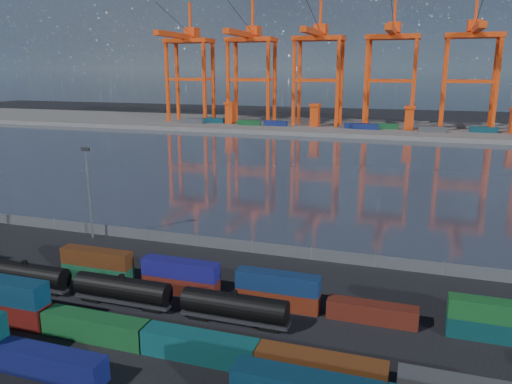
% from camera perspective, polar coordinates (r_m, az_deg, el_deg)
% --- Properties ---
extents(ground, '(700.00, 700.00, 0.00)m').
position_cam_1_polar(ground, '(60.66, -9.24, -15.84)').
color(ground, black).
rests_on(ground, ground).
extents(harbor_water, '(700.00, 700.00, 0.00)m').
position_cam_1_polar(harbor_water, '(156.36, 8.63, 2.72)').
color(harbor_water, '#2D3441').
rests_on(harbor_water, ground).
extents(far_quay, '(700.00, 70.00, 2.00)m').
position_cam_1_polar(far_quay, '(259.25, 12.63, 7.17)').
color(far_quay, '#514F4C').
rests_on(far_quay, ground).
extents(distant_mountains, '(2470.00, 1100.00, 520.00)m').
position_cam_1_polar(distant_mountains, '(1657.81, 20.64, 19.66)').
color(distant_mountains, '#1E2630').
rests_on(distant_mountains, ground).
extents(container_row_south, '(140.52, 2.56, 5.47)m').
position_cam_1_polar(container_row_south, '(51.17, -14.54, -19.19)').
color(container_row_south, '#3B3F40').
rests_on(container_row_south, ground).
extents(container_row_mid, '(142.77, 2.64, 5.62)m').
position_cam_1_polar(container_row_mid, '(53.95, -2.99, -17.38)').
color(container_row_mid, '#37383C').
rests_on(container_row_mid, ground).
extents(container_row_north, '(140.05, 2.21, 4.71)m').
position_cam_1_polar(container_row_north, '(65.07, 3.40, -11.67)').
color(container_row_north, navy).
rests_on(container_row_north, ground).
extents(waterfront_fence, '(160.12, 0.12, 2.20)m').
position_cam_1_polar(waterfront_fence, '(83.69, -0.43, -6.30)').
color(waterfront_fence, '#595B5E').
rests_on(waterfront_fence, ground).
extents(yard_light_mast, '(1.60, 0.40, 16.60)m').
position_cam_1_polar(yard_light_mast, '(93.31, -18.59, 0.40)').
color(yard_light_mast, slate).
rests_on(yard_light_mast, ground).
extents(gantry_cranes, '(199.64, 47.30, 64.06)m').
position_cam_1_polar(gantry_cranes, '(252.00, 11.18, 15.78)').
color(gantry_cranes, '#ED4310').
rests_on(gantry_cranes, ground).
extents(quay_containers, '(172.58, 10.99, 2.60)m').
position_cam_1_polar(quay_containers, '(245.99, 9.74, 7.50)').
color(quay_containers, navy).
rests_on(quay_containers, far_quay).
extents(straddle_carriers, '(140.00, 7.00, 11.10)m').
position_cam_1_polar(straddle_carriers, '(248.93, 11.89, 8.52)').
color(straddle_carriers, '#ED4310').
rests_on(straddle_carriers, far_quay).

